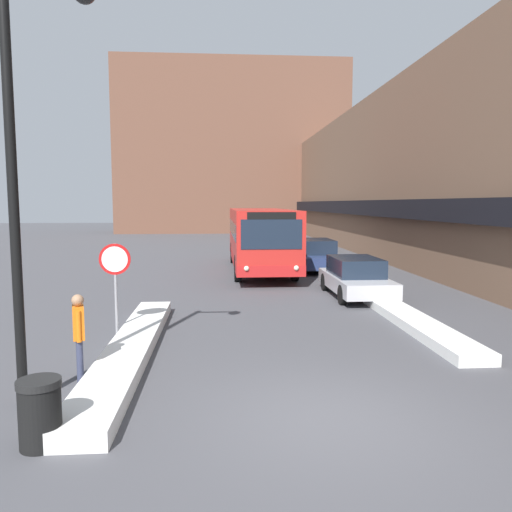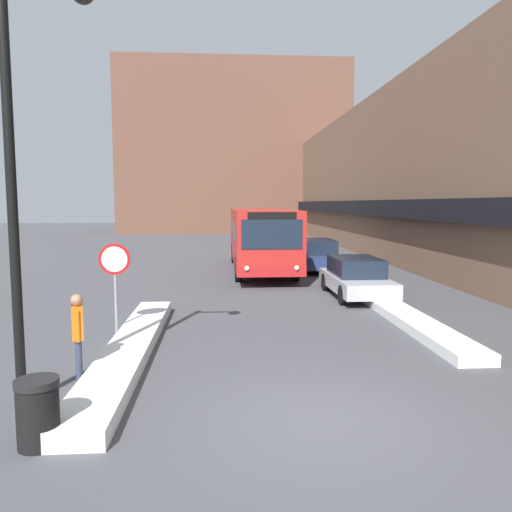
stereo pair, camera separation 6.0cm
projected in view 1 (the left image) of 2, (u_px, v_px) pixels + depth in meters
The scene contains 12 objects.
ground_plane at pixel (328, 420), 7.67m from camera, with size 160.00×160.00×0.00m, color #47474C.
building_row_right at pixel (401, 178), 31.70m from camera, with size 5.50×60.00×9.84m.
building_backdrop_far at pixel (232, 149), 57.84m from camera, with size 26.00×8.00×19.09m.
snow_bank_left at pixel (131, 348), 10.97m from camera, with size 0.90×8.83×0.30m.
snow_bank_right at pixel (416, 323), 13.36m from camera, with size 0.90×6.64×0.26m.
city_bus at pixel (260, 237), 24.49m from camera, with size 2.72×11.07×3.03m.
parked_car_front at pixel (356, 277), 17.74m from camera, with size 1.83×4.39×1.40m.
parked_car_middle at pixel (316, 255), 24.94m from camera, with size 1.87×4.74×1.52m.
stop_sign at pixel (115, 270), 12.12m from camera, with size 0.76×0.08×2.35m.
street_lamp at pixel (29, 147), 7.76m from camera, with size 1.46×0.36×6.82m.
pedestrian at pixel (79, 329), 9.27m from camera, with size 0.31×0.52×1.64m.
trash_bin at pixel (40, 413), 6.77m from camera, with size 0.59×0.59×0.95m.
Camera 1 is at (-1.66, -7.26, 3.31)m, focal length 35.00 mm.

